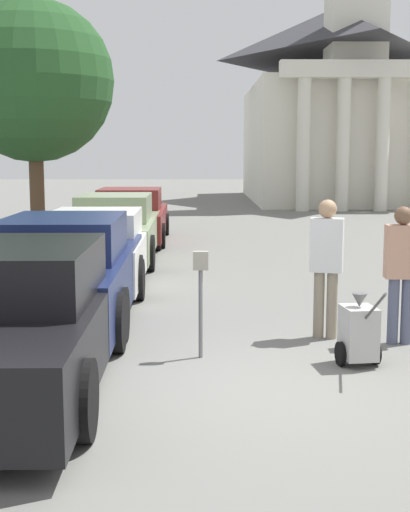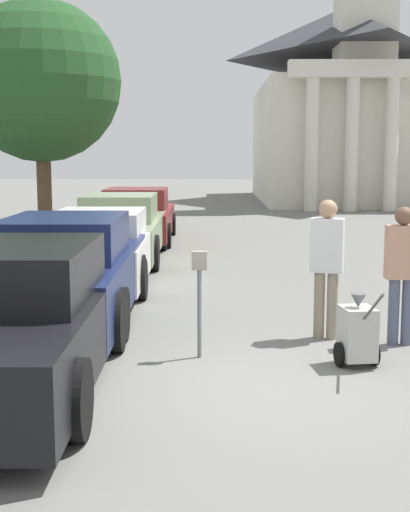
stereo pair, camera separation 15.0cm
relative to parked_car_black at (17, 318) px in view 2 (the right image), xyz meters
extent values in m
plane|color=slate|center=(2.25, -0.14, -0.70)|extent=(120.00, 120.00, 0.00)
cube|color=black|center=(0.00, 0.04, -0.13)|extent=(1.91, 5.23, 0.75)
cube|color=black|center=(0.00, -0.16, 0.52)|extent=(1.65, 2.21, 0.56)
cylinder|color=black|center=(0.88, 1.67, -0.34)|extent=(0.19, 0.71, 0.71)
cylinder|color=black|center=(0.92, -1.56, -0.34)|extent=(0.19, 0.71, 0.71)
cube|color=#19234C|center=(0.00, 2.76, -0.10)|extent=(1.85, 5.23, 0.78)
cube|color=#19234C|center=(0.00, 2.55, 0.57)|extent=(1.60, 2.20, 0.56)
cylinder|color=black|center=(-0.90, 4.36, -0.32)|extent=(0.19, 0.75, 0.75)
cylinder|color=black|center=(0.86, 4.39, -0.32)|extent=(0.19, 0.75, 0.75)
cylinder|color=black|center=(0.90, 1.16, -0.32)|extent=(0.19, 0.75, 0.75)
cube|color=silver|center=(0.00, 5.79, -0.14)|extent=(1.84, 4.87, 0.73)
cube|color=silver|center=(0.00, 5.60, 0.45)|extent=(1.59, 2.06, 0.47)
cylinder|color=black|center=(-0.89, 7.29, -0.35)|extent=(0.19, 0.69, 0.68)
cylinder|color=black|center=(0.85, 7.31, -0.35)|extent=(0.19, 0.69, 0.68)
cylinder|color=black|center=(-0.86, 4.28, -0.35)|extent=(0.19, 0.69, 0.68)
cylinder|color=black|center=(0.89, 4.30, -0.35)|extent=(0.19, 0.69, 0.68)
cube|color=gray|center=(0.00, 8.81, -0.13)|extent=(1.82, 5.13, 0.73)
cube|color=gray|center=(0.00, 8.61, 0.52)|extent=(1.57, 2.17, 0.57)
cylinder|color=black|center=(-0.88, 10.39, -0.32)|extent=(0.19, 0.76, 0.76)
cylinder|color=black|center=(0.84, 10.41, -0.32)|extent=(0.19, 0.76, 0.76)
cylinder|color=black|center=(-0.84, 7.22, -0.32)|extent=(0.19, 0.76, 0.76)
cylinder|color=black|center=(0.88, 7.24, -0.32)|extent=(0.19, 0.76, 0.76)
cube|color=maroon|center=(0.00, 12.31, -0.16)|extent=(1.91, 4.82, 0.72)
cube|color=maroon|center=(0.00, 12.12, 0.49)|extent=(1.65, 2.03, 0.57)
cylinder|color=black|center=(-0.93, 13.79, -0.37)|extent=(0.19, 0.66, 0.65)
cylinder|color=black|center=(0.89, 13.81, -0.37)|extent=(0.19, 0.66, 0.65)
cylinder|color=black|center=(-0.89, 10.81, -0.37)|extent=(0.19, 0.66, 0.65)
cylinder|color=black|center=(0.92, 10.83, -0.37)|extent=(0.19, 0.66, 0.65)
cylinder|color=slate|center=(1.92, 0.93, -0.17)|extent=(0.05, 0.05, 1.06)
cube|color=gray|center=(1.92, 0.93, 0.48)|extent=(0.18, 0.09, 0.22)
cylinder|color=gray|center=(3.64, 1.80, -0.25)|extent=(0.14, 0.14, 0.89)
cylinder|color=gray|center=(3.48, 1.85, -0.25)|extent=(0.14, 0.14, 0.89)
cube|color=silver|center=(3.56, 1.83, 0.54)|extent=(0.46, 0.33, 0.70)
sphere|color=tan|center=(3.56, 1.83, 1.01)|extent=(0.24, 0.24, 0.24)
cylinder|color=#515670|center=(4.55, 1.52, -0.27)|extent=(0.14, 0.14, 0.86)
cylinder|color=#515670|center=(4.38, 1.53, -0.27)|extent=(0.14, 0.14, 0.86)
cube|color=tan|center=(4.46, 1.53, 0.50)|extent=(0.43, 0.23, 0.68)
sphere|color=brown|center=(4.46, 1.53, 0.95)|extent=(0.23, 0.23, 0.23)
cube|color=#B2B2AD|center=(3.73, 0.61, -0.31)|extent=(0.41, 0.48, 0.60)
cone|color=#59595B|center=(3.73, 0.61, 0.07)|extent=(0.18, 0.18, 0.16)
cylinder|color=#4C4C4C|center=(3.79, 0.14, 0.09)|extent=(0.11, 0.59, 0.43)
cylinder|color=black|center=(3.52, 0.58, -0.56)|extent=(0.09, 0.28, 0.28)
cylinder|color=black|center=(3.94, 0.63, -0.56)|extent=(0.09, 0.28, 0.28)
cube|color=silver|center=(8.73, 30.09, 2.20)|extent=(8.30, 13.42, 5.80)
pyramid|color=#333338|center=(8.73, 30.09, 7.71)|extent=(8.46, 13.69, 2.61)
cylinder|color=silver|center=(6.24, 22.78, 2.06)|extent=(0.56, 0.56, 5.51)
cylinder|color=silver|center=(7.90, 22.78, 2.06)|extent=(0.56, 0.56, 5.51)
cylinder|color=silver|center=(9.56, 22.78, 2.06)|extent=(0.56, 0.56, 5.51)
cube|color=silver|center=(8.73, 22.78, 5.16)|extent=(7.05, 0.70, 0.70)
cylinder|color=brown|center=(-3.03, 14.31, 0.56)|extent=(0.44, 0.44, 2.51)
sphere|color=#234C23|center=(-3.03, 14.31, 3.85)|extent=(4.79, 4.79, 4.79)
camera|label=1|loc=(1.91, -7.34, 1.72)|focal=50.00mm
camera|label=2|loc=(2.06, -7.34, 1.72)|focal=50.00mm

